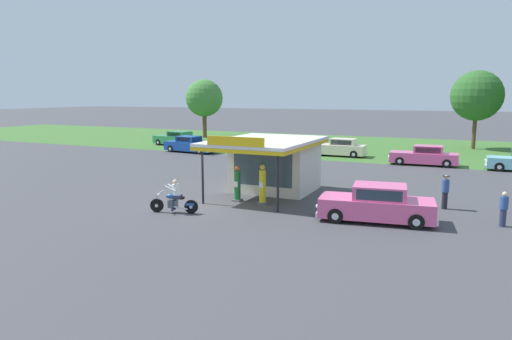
{
  "coord_description": "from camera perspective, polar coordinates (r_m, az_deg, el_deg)",
  "views": [
    {
      "loc": [
        11.88,
        -19.21,
        5.46
      ],
      "look_at": [
        1.4,
        3.35,
        1.4
      ],
      "focal_mm": 32.51,
      "sensor_mm": 36.0,
      "label": 1
    }
  ],
  "objects": [
    {
      "name": "bystander_standing_back_lot",
      "position": [
        21.92,
        28.16,
        -4.2
      ],
      "size": [
        0.34,
        0.34,
        1.49
      ],
      "color": "#2D3351",
      "rests_on": "ground"
    },
    {
      "name": "featured_classic_sedan",
      "position": [
        20.81,
        14.62,
        -4.14
      ],
      "size": [
        5.21,
        2.54,
        1.62
      ],
      "color": "#E55993",
      "rests_on": "ground"
    },
    {
      "name": "grass_verge_strip",
      "position": [
        50.92,
        11.28,
        2.94
      ],
      "size": [
        120.0,
        24.0,
        0.01
      ],
      "primitive_type": "cube",
      "color": "#3D6B2D",
      "rests_on": "ground"
    },
    {
      "name": "parked_car_back_row_far_right",
      "position": [
        38.46,
        20.02,
        1.61
      ],
      "size": [
        5.28,
        2.04,
        1.55
      ],
      "color": "#E55993",
      "rests_on": "ground"
    },
    {
      "name": "parked_car_second_row_spare",
      "position": [
        44.72,
        -8.07,
        3.07
      ],
      "size": [
        5.44,
        2.42,
        1.55
      ],
      "color": "#19479E",
      "rests_on": "ground"
    },
    {
      "name": "tree_oak_right",
      "position": [
        51.85,
        25.53,
        8.24
      ],
      "size": [
        5.03,
        5.03,
        7.86
      ],
      "color": "brown",
      "rests_on": "ground"
    },
    {
      "name": "ground_plane",
      "position": [
        23.24,
        -6.65,
        -4.38
      ],
      "size": [
        300.0,
        300.0,
        0.0
      ],
      "primitive_type": "plane",
      "color": "#424247"
    },
    {
      "name": "service_station_kiosk",
      "position": [
        26.22,
        2.14,
        1.13
      ],
      "size": [
        4.99,
        7.13,
        3.5
      ],
      "color": "silver",
      "rests_on": "ground"
    },
    {
      "name": "motorcycle_with_rider",
      "position": [
        21.91,
        -9.99,
        -3.54
      ],
      "size": [
        2.24,
        0.88,
        1.58
      ],
      "color": "black",
      "rests_on": "ground"
    },
    {
      "name": "parked_car_back_row_far_left",
      "position": [
        50.86,
        -9.72,
        3.79
      ],
      "size": [
        5.6,
        2.68,
        1.56
      ],
      "color": "#2D844C",
      "rests_on": "ground"
    },
    {
      "name": "parked_car_back_row_centre",
      "position": [
        43.55,
        0.26,
        3.0
      ],
      "size": [
        5.21,
        3.2,
        1.54
      ],
      "color": "#7AC6D1",
      "rests_on": "ground"
    },
    {
      "name": "tree_oak_far_right",
      "position": [
        59.8,
        -6.4,
        8.76
      ],
      "size": [
        4.71,
        4.71,
        7.38
      ],
      "color": "brown",
      "rests_on": "ground"
    },
    {
      "name": "gas_pump_nearside",
      "position": [
        23.91,
        -2.32,
        -1.87
      ],
      "size": [
        0.44,
        0.44,
        1.85
      ],
      "color": "slate",
      "rests_on": "ground"
    },
    {
      "name": "parked_car_back_row_left",
      "position": [
        42.21,
        10.18,
        2.69
      ],
      "size": [
        5.02,
        1.95,
        1.59
      ],
      "color": "beige",
      "rests_on": "ground"
    },
    {
      "name": "gas_pump_offside",
      "position": [
        23.29,
        0.81,
        -1.98
      ],
      "size": [
        0.44,
        0.44,
        2.0
      ],
      "color": "slate",
      "rests_on": "ground"
    },
    {
      "name": "bystander_strolling_foreground",
      "position": [
        24.06,
        22.26,
        -2.41
      ],
      "size": [
        0.36,
        0.36,
        1.64
      ],
      "color": "black",
      "rests_on": "ground"
    }
  ]
}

